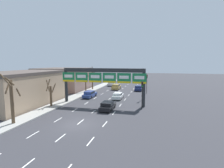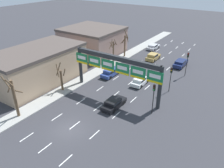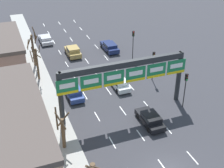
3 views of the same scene
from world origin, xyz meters
The scene contains 19 objects.
ground_plane centered at (0.00, 0.00, 0.00)m, with size 220.00×220.00×0.00m, color #333338.
sidewalk_left centered at (-8.00, 0.00, 0.07)m, with size 2.80×110.00×0.15m.
lane_dashes centered at (0.00, 13.50, 0.01)m, with size 6.72×67.00×0.01m.
sign_gantry centered at (0.00, 10.88, 5.05)m, with size 15.72×0.70×6.67m.
building_near centered at (-14.37, 7.25, 3.04)m, with size 9.32×16.90×6.07m.
building_far centered at (-16.18, 25.46, 3.06)m, with size 13.02×12.16×6.09m.
car_white centered at (1.72, 16.20, 0.73)m, with size 1.80×4.08×1.37m.
car_silver centered at (-4.72, 36.18, 0.69)m, with size 1.97×4.47×1.27m.
car_blue centered at (-4.73, 16.45, 0.76)m, with size 1.83×4.85×1.43m.
car_black centered at (1.88, 7.46, 0.74)m, with size 1.84×4.45×1.37m.
car_gold centered at (-1.50, 28.86, 0.81)m, with size 1.98×4.23×1.53m.
car_navy centered at (4.92, 28.65, 0.75)m, with size 1.91×4.81×1.38m.
traffic_light_near_gantry centered at (6.94, 16.71, 3.11)m, with size 0.30×0.35×4.34m.
traffic_light_mid_block centered at (7.28, 24.31, 3.37)m, with size 0.30×0.35×4.73m.
traffic_light_far_end centered at (7.28, 9.15, 3.31)m, with size 0.30×0.35×4.63m.
tree_bare_closest centered at (-7.79, -1.89, 3.29)m, with size 1.92×1.98×6.25m.
tree_bare_second centered at (-8.23, 6.97, 2.37)m, with size 1.63×1.64×4.71m.
tree_bare_third centered at (-8.21, 22.51, 2.91)m, with size 1.37×1.40×5.30m.
tree_bare_furthest centered at (-7.97, 27.15, 3.20)m, with size 1.75×1.73×6.46m.
Camera 2 is at (16.90, -15.39, 18.01)m, focal length 35.00 mm.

